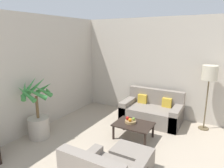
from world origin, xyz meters
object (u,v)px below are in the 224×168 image
(orange_fruit, at_px, (130,120))
(ottoman, at_px, (132,159))
(apple_red, at_px, (127,118))
(sofa_loveseat, at_px, (152,112))
(fruit_bowl, at_px, (130,122))
(apple_green, at_px, (134,119))
(coffee_table, at_px, (134,126))
(floor_lamp, at_px, (210,76))
(potted_palm, at_px, (38,116))

(orange_fruit, bearing_deg, ottoman, -63.41)
(apple_red, bearing_deg, sofa_loveseat, 78.45)
(fruit_bowl, height_order, apple_red, apple_red)
(apple_green, distance_m, orange_fruit, 0.11)
(fruit_bowl, bearing_deg, sofa_loveseat, 82.52)
(coffee_table, distance_m, orange_fruit, 0.16)
(coffee_table, bearing_deg, orange_fruit, -151.40)
(sofa_loveseat, distance_m, coffee_table, 1.07)
(apple_green, bearing_deg, coffee_table, -64.83)
(floor_lamp, bearing_deg, sofa_loveseat, -170.74)
(apple_red, bearing_deg, floor_lamp, 40.42)
(apple_red, bearing_deg, ottoman, -60.78)
(apple_green, bearing_deg, potted_palm, -149.81)
(floor_lamp, height_order, coffee_table, floor_lamp)
(sofa_loveseat, xyz_separation_m, fruit_bowl, (-0.14, -1.05, 0.10))
(sofa_loveseat, height_order, coffee_table, sofa_loveseat)
(sofa_loveseat, relative_size, apple_red, 19.14)
(fruit_bowl, height_order, orange_fruit, orange_fruit)
(apple_red, xyz_separation_m, orange_fruit, (0.09, -0.06, -0.00))
(fruit_bowl, relative_size, ottoman, 0.38)
(sofa_loveseat, height_order, floor_lamp, floor_lamp)
(floor_lamp, height_order, apple_green, floor_lamp)
(potted_palm, height_order, orange_fruit, potted_palm)
(apple_green, bearing_deg, fruit_bowl, -140.71)
(sofa_loveseat, xyz_separation_m, coffee_table, (-0.06, -1.06, 0.03))
(orange_fruit, distance_m, ottoman, 1.10)
(sofa_loveseat, bearing_deg, apple_red, -101.55)
(sofa_loveseat, xyz_separation_m, apple_green, (-0.08, -1.01, 0.16))
(fruit_bowl, bearing_deg, apple_red, 177.93)
(coffee_table, bearing_deg, apple_red, 173.83)
(orange_fruit, bearing_deg, fruit_bowl, 101.73)
(coffee_table, relative_size, apple_red, 10.46)
(apple_green, relative_size, orange_fruit, 0.86)
(potted_palm, bearing_deg, coffee_table, 28.44)
(fruit_bowl, relative_size, apple_green, 3.73)
(fruit_bowl, xyz_separation_m, apple_red, (-0.08, 0.00, 0.07))
(sofa_loveseat, distance_m, fruit_bowl, 1.06)
(fruit_bowl, xyz_separation_m, orange_fruit, (0.01, -0.05, 0.07))
(apple_green, bearing_deg, sofa_loveseat, 85.22)
(floor_lamp, bearing_deg, ottoman, -111.80)
(fruit_bowl, distance_m, apple_red, 0.10)
(floor_lamp, xyz_separation_m, ottoman, (-0.90, -2.26, -1.14))
(potted_palm, bearing_deg, floor_lamp, 35.70)
(potted_palm, relative_size, ottoman, 2.06)
(potted_palm, distance_m, floor_lamp, 3.97)
(fruit_bowl, bearing_deg, potted_palm, -150.12)
(coffee_table, height_order, apple_red, apple_red)
(coffee_table, bearing_deg, potted_palm, -151.56)
(sofa_loveseat, xyz_separation_m, orange_fruit, (-0.13, -1.10, 0.16))
(fruit_bowl, relative_size, orange_fruit, 3.21)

